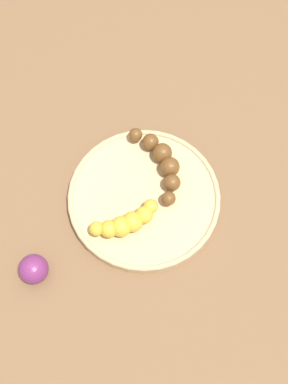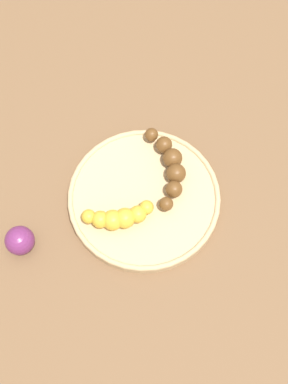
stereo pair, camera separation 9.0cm
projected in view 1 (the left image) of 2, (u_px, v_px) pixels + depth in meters
ground_plane at (144, 200)px, 0.93m from camera, size 2.40×2.40×0.00m
fruit_bowl at (144, 198)px, 0.92m from camera, size 0.28×0.28×0.02m
banana_spotted at (126, 222)px, 0.88m from camera, size 0.12×0.07×0.04m
banana_overripe at (162, 161)px, 0.92m from camera, size 0.09×0.16×0.04m
plum_purple at (33, 269)px, 0.86m from camera, size 0.05×0.05×0.05m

